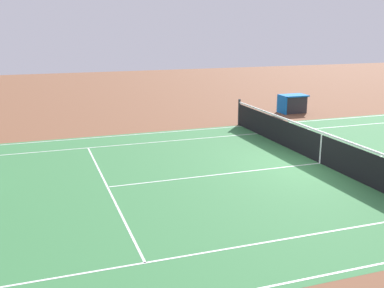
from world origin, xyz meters
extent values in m
plane|color=brown|center=(0.00, 0.00, 0.00)|extent=(60.00, 60.00, 0.00)
cube|color=#387A42|center=(0.00, 0.00, 0.00)|extent=(24.20, 11.40, 0.00)
cube|color=white|center=(0.00, -5.50, 0.00)|extent=(23.80, 0.05, 0.01)
cube|color=white|center=(0.00, -4.11, 0.00)|extent=(23.80, 0.05, 0.01)
cube|color=white|center=(6.40, 0.00, 0.00)|extent=(0.05, 8.22, 0.01)
cube|color=white|center=(0.00, 0.00, 0.00)|extent=(12.80, 0.05, 0.01)
cylinder|color=#2D2D33|center=(0.00, -5.80, 0.54)|extent=(0.10, 0.10, 1.08)
cube|color=black|center=(0.00, 0.00, 0.44)|extent=(0.02, 11.60, 0.88)
cube|color=white|center=(0.00, 0.00, 0.95)|extent=(0.04, 11.60, 0.06)
cube|color=white|center=(0.00, 0.00, 0.44)|extent=(0.04, 0.06, 0.88)
cube|color=#2D2D33|center=(-3.58, -7.48, 0.40)|extent=(1.10, 0.70, 0.80)
cube|color=blue|center=(-3.58, -7.48, 0.82)|extent=(1.24, 0.84, 0.06)
cube|color=blue|center=(-2.98, -7.48, 0.42)|extent=(0.06, 0.84, 0.84)
camera|label=1|loc=(8.02, 11.25, 4.05)|focal=42.99mm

